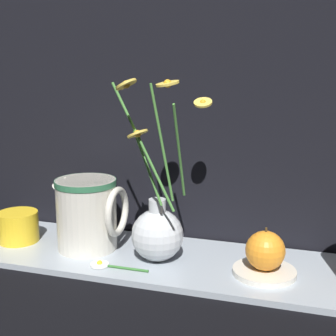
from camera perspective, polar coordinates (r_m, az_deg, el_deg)
ground_plane at (r=0.96m, az=0.43°, el=-11.56°), size 6.00×6.00×0.00m
shelf at (r=0.96m, az=0.43°, el=-11.24°), size 0.84×0.24×0.01m
vase_with_flowers at (r=0.93m, az=-1.30°, el=-7.51°), size 0.17×0.19×0.36m
yellow_mug at (r=1.09m, az=-17.87°, el=-6.80°), size 0.10×0.09×0.07m
ceramic_pitcher at (r=0.99m, az=-9.77°, el=-5.25°), size 0.15×0.13×0.16m
saucer_plate at (r=0.91m, az=11.65°, el=-12.27°), size 0.12×0.12×0.01m
orange_fruit at (r=0.89m, az=11.77°, el=-9.83°), size 0.07×0.07×0.08m
loose_daisy at (r=0.93m, az=-7.54°, el=-11.67°), size 0.12×0.04×0.01m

